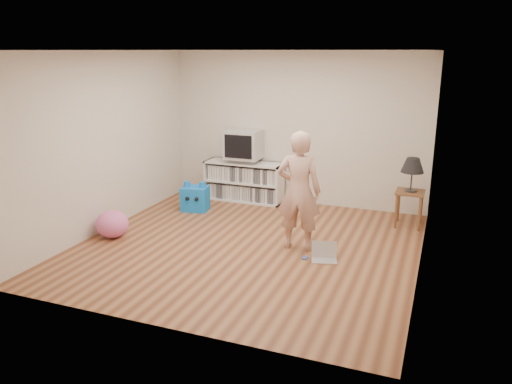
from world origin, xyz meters
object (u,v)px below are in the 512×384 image
object	(u,v)px
media_unit	(245,181)
side_table	(410,200)
plush_blue	(195,198)
dvd_deck	(244,160)
crt_tv	(244,144)
plush_pink	(112,224)
person	(299,191)
laptop	(324,255)
table_lamp	(413,166)

from	to	relation	value
media_unit	side_table	world-z (taller)	media_unit
plush_blue	dvd_deck	bearing A→B (deg)	46.79
plush_blue	crt_tv	bearing A→B (deg)	46.69
dvd_deck	plush_pink	world-z (taller)	dvd_deck
person	laptop	world-z (taller)	person
dvd_deck	crt_tv	size ratio (longest dim) A/B	0.75
plush_pink	table_lamp	bearing A→B (deg)	27.26
dvd_deck	plush_pink	xyz separation A→B (m)	(-1.07, -2.40, -0.54)
laptop	person	bearing A→B (deg)	134.47
media_unit	plush_pink	size ratio (longest dim) A/B	3.02
side_table	plush_pink	bearing A→B (deg)	-152.74
media_unit	side_table	bearing A→B (deg)	-7.65
laptop	plush_pink	bearing A→B (deg)	169.95
laptop	plush_blue	bearing A→B (deg)	137.89
crt_tv	laptop	xyz separation A→B (m)	(1.97, -2.09, -0.96)
side_table	person	size ratio (longest dim) A/B	0.34
dvd_deck	crt_tv	distance (m)	0.29
person	plush_blue	distance (m)	2.39
plush_blue	plush_pink	world-z (taller)	plush_blue
table_lamp	plush_pink	bearing A→B (deg)	-152.74
crt_tv	table_lamp	world-z (taller)	crt_tv
table_lamp	plush_blue	bearing A→B (deg)	-172.06
laptop	plush_blue	xyz separation A→B (m)	(-2.52, 1.25, 0.15)
dvd_deck	plush_blue	world-z (taller)	dvd_deck
crt_tv	laptop	bearing A→B (deg)	-46.67
dvd_deck	person	world-z (taller)	person
crt_tv	laptop	distance (m)	3.03
table_lamp	laptop	xyz separation A→B (m)	(-0.90, -1.72, -0.88)
dvd_deck	table_lamp	distance (m)	2.90
side_table	person	distance (m)	2.02
table_lamp	plush_blue	xyz separation A→B (m)	(-3.41, -0.48, -0.73)
dvd_deck	crt_tv	bearing A→B (deg)	-90.00
laptop	plush_pink	size ratio (longest dim) A/B	0.82
media_unit	dvd_deck	bearing A→B (deg)	-90.00
laptop	plush_blue	world-z (taller)	plush_blue
media_unit	dvd_deck	distance (m)	0.39
table_lamp	plush_pink	distance (m)	4.49
side_table	table_lamp	xyz separation A→B (m)	(-0.00, 0.00, 0.53)
dvd_deck	laptop	distance (m)	2.96
dvd_deck	side_table	bearing A→B (deg)	-7.35
dvd_deck	person	size ratio (longest dim) A/B	0.28
plush_pink	side_table	bearing A→B (deg)	27.26
table_lamp	person	size ratio (longest dim) A/B	0.32
crt_tv	plush_blue	size ratio (longest dim) A/B	1.21
laptop	plush_pink	xyz separation A→B (m)	(-3.04, -0.30, 0.14)
crt_tv	person	bearing A→B (deg)	-50.08
laptop	crt_tv	bearing A→B (deg)	117.59
side_table	person	bearing A→B (deg)	-131.82
laptop	table_lamp	bearing A→B (deg)	46.80
person	plush_pink	bearing A→B (deg)	6.46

